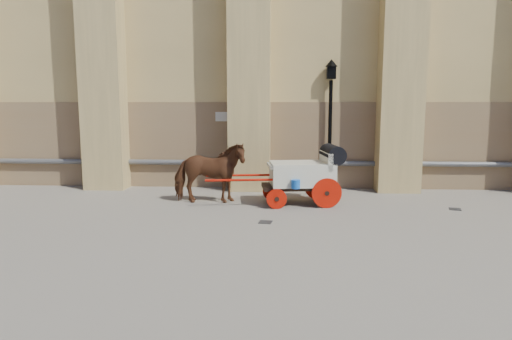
{
  "coord_description": "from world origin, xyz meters",
  "views": [
    {
      "loc": [
        0.08,
        -11.87,
        2.96
      ],
      "look_at": [
        -0.66,
        1.41,
        1.01
      ],
      "focal_mm": 32.0,
      "sensor_mm": 36.0,
      "label": 1
    }
  ],
  "objects": [
    {
      "name": "carriage",
      "position": [
        0.82,
        1.44,
        0.94
      ],
      "size": [
        4.1,
        1.59,
        1.75
      ],
      "rotation": [
        0.0,
        0.0,
        0.13
      ],
      "color": "black",
      "rests_on": "ground"
    },
    {
      "name": "street_lamp",
      "position": [
        1.74,
        3.8,
        2.36
      ],
      "size": [
        0.41,
        0.41,
        4.42
      ],
      "color": "black",
      "rests_on": "ground"
    },
    {
      "name": "drain_grate_near",
      "position": [
        -0.3,
        -0.76,
        0.01
      ],
      "size": [
        0.36,
        0.36,
        0.01
      ],
      "primitive_type": "cube",
      "rotation": [
        0.0,
        0.0,
        -0.15
      ],
      "color": "black",
      "rests_on": "ground"
    },
    {
      "name": "ground",
      "position": [
        0.0,
        0.0,
        0.0
      ],
      "size": [
        90.0,
        90.0,
        0.0
      ],
      "primitive_type": "plane",
      "color": "#6C6459",
      "rests_on": "ground"
    },
    {
      "name": "drain_grate_far",
      "position": [
        4.99,
        0.96,
        0.01
      ],
      "size": [
        0.4,
        0.4,
        0.01
      ],
      "primitive_type": "cube",
      "rotation": [
        0.0,
        0.0,
        -0.28
      ],
      "color": "black",
      "rests_on": "ground"
    },
    {
      "name": "horse",
      "position": [
        -2.05,
        1.41,
        0.91
      ],
      "size": [
        2.21,
        1.12,
        1.82
      ],
      "primitive_type": "imported",
      "rotation": [
        0.0,
        0.0,
        1.64
      ],
      "color": "#592E19",
      "rests_on": "ground"
    }
  ]
}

